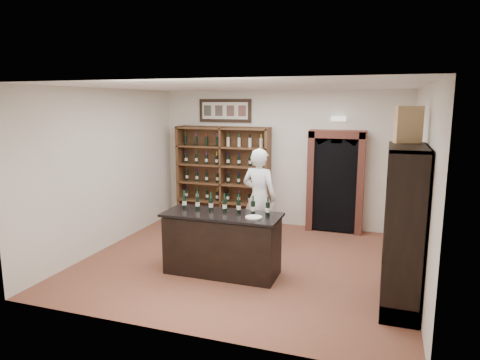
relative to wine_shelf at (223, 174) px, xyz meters
name	(u,v)px	position (x,y,z in m)	size (l,w,h in m)	color
floor	(245,261)	(1.30, -2.33, -1.10)	(5.50, 5.50, 0.00)	brown
ceiling	(246,86)	(1.30, -2.33, 1.90)	(5.50, 5.50, 0.00)	white
wall_back	(280,159)	(1.30, 0.17, 0.40)	(5.50, 0.04, 3.00)	beige
wall_left	(107,169)	(-1.45, -2.33, 0.40)	(0.04, 5.00, 3.00)	beige
wall_right	(422,188)	(4.05, -2.33, 0.40)	(0.04, 5.00, 3.00)	beige
wine_shelf	(223,174)	(0.00, 0.00, 0.00)	(2.20, 0.38, 2.20)	#56311D
framed_picture	(225,111)	(0.00, 0.14, 1.45)	(1.25, 0.04, 0.52)	black
arched_doorway	(336,179)	(2.55, 0.00, 0.04)	(1.17, 0.35, 2.17)	black
emergency_light	(339,119)	(2.55, 0.09, 1.30)	(0.30, 0.10, 0.10)	white
tasting_counter	(222,244)	(1.10, -2.93, -0.61)	(1.88, 0.78, 1.00)	black
counter_bottle_0	(184,202)	(0.38, -2.81, 0.01)	(0.07, 0.07, 0.30)	black
counter_bottle_1	(197,203)	(0.62, -2.81, 0.01)	(0.07, 0.07, 0.30)	black
counter_bottle_2	(211,204)	(0.86, -2.81, 0.01)	(0.07, 0.07, 0.30)	black
counter_bottle_3	(225,205)	(1.10, -2.81, 0.01)	(0.07, 0.07, 0.30)	black
counter_bottle_4	(239,206)	(1.34, -2.81, 0.01)	(0.07, 0.07, 0.30)	black
counter_bottle_5	(253,208)	(1.58, -2.81, 0.01)	(0.07, 0.07, 0.30)	black
counter_bottle_6	(268,209)	(1.82, -2.81, 0.01)	(0.07, 0.07, 0.30)	black
side_cabinet	(404,254)	(3.82, -3.23, -0.35)	(0.48, 1.20, 2.20)	black
shopkeeper	(259,198)	(1.28, -1.44, -0.15)	(0.69, 0.45, 1.90)	white
plate	(254,217)	(1.66, -3.03, -0.09)	(0.26, 0.26, 0.02)	beige
wine_crate	(408,125)	(3.78, -2.83, 1.35)	(0.35, 0.15, 0.50)	tan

